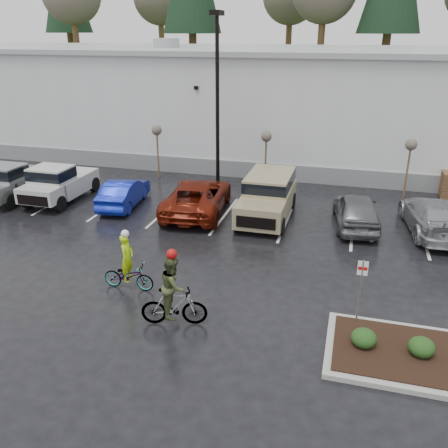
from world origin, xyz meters
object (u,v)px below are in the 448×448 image
(sapling_west, at_px, (157,133))
(suv_tan, at_px, (267,198))
(fire_lane_sign, at_px, (361,285))
(car_far_silver, at_px, (433,216))
(sapling_mid, at_px, (266,140))
(cyclist_olive, at_px, (174,298))
(pickup_silver, at_px, (17,179))
(sapling_east, at_px, (411,148))
(car_red, at_px, (197,196))
(car_blue, at_px, (124,193))
(car_grey, at_px, (356,210))
(pickup_white, at_px, (63,181))
(lamppost, at_px, (217,84))
(cyclist_hivis, at_px, (128,271))

(sapling_west, bearing_deg, suv_tan, -32.59)
(suv_tan, bearing_deg, fire_lane_sign, -61.83)
(sapling_west, relative_size, car_far_silver, 0.61)
(sapling_mid, distance_m, car_far_silver, 9.67)
(sapling_mid, bearing_deg, cyclist_olive, -90.11)
(pickup_silver, height_order, cyclist_olive, cyclist_olive)
(sapling_east, height_order, fire_lane_sign, sapling_east)
(sapling_west, distance_m, car_far_silver, 15.64)
(fire_lane_sign, distance_m, car_red, 11.09)
(car_blue, height_order, car_grey, car_grey)
(pickup_white, distance_m, car_blue, 3.60)
(sapling_mid, bearing_deg, sapling_east, 0.00)
(car_blue, bearing_deg, car_far_silver, 175.50)
(sapling_west, distance_m, suv_tan, 9.08)
(car_red, bearing_deg, fire_lane_sign, 127.96)
(pickup_white, bearing_deg, sapling_mid, 26.06)
(lamppost, height_order, cyclist_hivis, lamppost)
(sapling_east, xyz_separation_m, car_blue, (-13.79, -4.99, -2.04))
(sapling_mid, relative_size, car_red, 0.55)
(car_far_silver, bearing_deg, cyclist_hivis, 30.29)
(lamppost, height_order, car_blue, lamppost)
(fire_lane_sign, distance_m, car_blue, 13.99)
(car_grey, xyz_separation_m, cyclist_hivis, (-7.40, -7.95, -0.09))
(pickup_white, xyz_separation_m, suv_tan, (10.89, 0.02, 0.05))
(cyclist_olive, bearing_deg, pickup_silver, 39.71)
(car_red, distance_m, cyclist_hivis, 7.74)
(lamppost, xyz_separation_m, pickup_white, (-7.37, -3.83, -4.71))
(sapling_west, distance_m, sapling_east, 14.00)
(pickup_silver, height_order, car_grey, pickup_silver)
(cyclist_hivis, bearing_deg, car_grey, -44.04)
(car_far_silver, xyz_separation_m, cyclist_hivis, (-10.67, -8.14, -0.08))
(pickup_silver, distance_m, car_blue, 6.14)
(suv_tan, bearing_deg, sapling_mid, 101.96)
(lamppost, xyz_separation_m, sapling_west, (-4.00, 1.00, -2.96))
(pickup_silver, bearing_deg, car_grey, 1.83)
(suv_tan, xyz_separation_m, car_grey, (4.06, 0.16, -0.26))
(sapling_east, bearing_deg, pickup_silver, -165.36)
(car_red, bearing_deg, sapling_mid, -122.64)
(sapling_east, height_order, pickup_white, sapling_east)
(car_red, relative_size, cyclist_olive, 2.31)
(sapling_mid, bearing_deg, car_grey, -42.44)
(sapling_mid, xyz_separation_m, car_grey, (5.08, -4.65, -1.96))
(suv_tan, relative_size, car_grey, 1.12)
(car_red, bearing_deg, suv_tan, 174.61)
(lamppost, bearing_deg, car_far_silver, -17.64)
(suv_tan, relative_size, car_far_silver, 0.96)
(cyclist_hivis, bearing_deg, lamppost, -0.18)
(suv_tan, xyz_separation_m, cyclist_hivis, (-3.33, -7.79, -0.34))
(fire_lane_sign, xyz_separation_m, suv_tan, (-4.28, 8.00, -0.38))
(cyclist_olive, bearing_deg, fire_lane_sign, -89.84)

